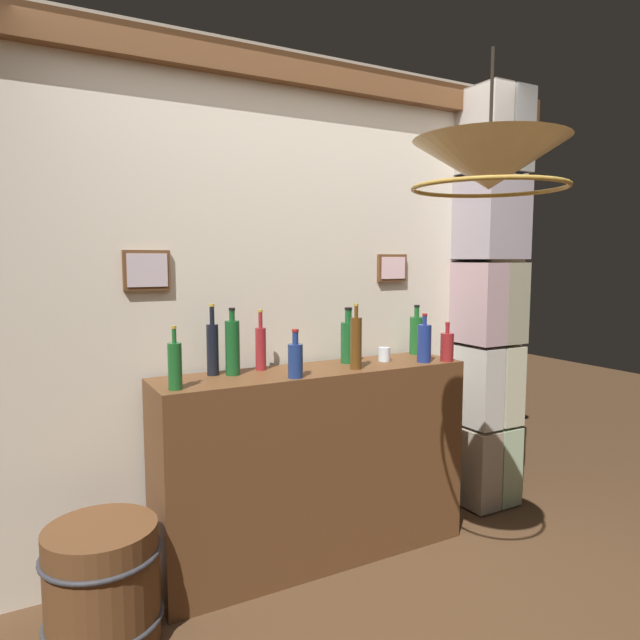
# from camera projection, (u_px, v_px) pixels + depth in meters

# --- Properties ---
(panelled_rear_partition) EXTENTS (3.43, 0.15, 2.57)m
(panelled_rear_partition) POSITION_uv_depth(u_px,v_px,m) (291.00, 290.00, 3.02)
(panelled_rear_partition) COLOR beige
(panelled_rear_partition) RESTS_ON ground
(stone_pillar) EXTENTS (0.35, 0.38, 2.50)m
(stone_pillar) POSITION_uv_depth(u_px,v_px,m) (485.00, 303.00, 3.48)
(stone_pillar) COLOR tan
(stone_pillar) RESTS_ON ground
(bar_shelf_unit) EXTENTS (1.60, 0.38, 0.98)m
(bar_shelf_unit) POSITION_uv_depth(u_px,v_px,m) (315.00, 465.00, 2.88)
(bar_shelf_unit) COLOR brown
(bar_shelf_unit) RESTS_ON ground
(liquor_bottle_mezcal) EXTENTS (0.06, 0.06, 0.27)m
(liquor_bottle_mezcal) POSITION_uv_depth(u_px,v_px,m) (175.00, 365.00, 2.38)
(liquor_bottle_mezcal) COLOR #1B5823
(liquor_bottle_mezcal) RESTS_ON bar_shelf_unit
(liquor_bottle_bourbon) EXTENTS (0.08, 0.08, 0.28)m
(liquor_bottle_bourbon) POSITION_uv_depth(u_px,v_px,m) (416.00, 334.00, 3.27)
(liquor_bottle_bourbon) COLOR #1B5923
(liquor_bottle_bourbon) RESTS_ON bar_shelf_unit
(liquor_bottle_rum) EXTENTS (0.07, 0.07, 0.32)m
(liquor_bottle_rum) POSITION_uv_depth(u_px,v_px,m) (232.00, 347.00, 2.67)
(liquor_bottle_rum) COLOR #175021
(liquor_bottle_rum) RESTS_ON bar_shelf_unit
(liquor_bottle_brandy) EXTENTS (0.07, 0.07, 0.21)m
(liquor_bottle_brandy) POSITION_uv_depth(u_px,v_px,m) (447.00, 346.00, 3.04)
(liquor_bottle_brandy) COLOR maroon
(liquor_bottle_brandy) RESTS_ON bar_shelf_unit
(liquor_bottle_whiskey) EXTENTS (0.06, 0.06, 0.33)m
(liquor_bottle_whiskey) POSITION_uv_depth(u_px,v_px,m) (356.00, 342.00, 2.82)
(liquor_bottle_whiskey) COLOR #573413
(liquor_bottle_whiskey) RESTS_ON bar_shelf_unit
(liquor_bottle_scotch) EXTENTS (0.07, 0.07, 0.23)m
(liquor_bottle_scotch) POSITION_uv_depth(u_px,v_px,m) (295.00, 359.00, 2.61)
(liquor_bottle_scotch) COLOR navy
(liquor_bottle_scotch) RESTS_ON bar_shelf_unit
(liquor_bottle_port) EXTENTS (0.05, 0.05, 0.30)m
(liquor_bottle_port) POSITION_uv_depth(u_px,v_px,m) (261.00, 347.00, 2.80)
(liquor_bottle_port) COLOR maroon
(liquor_bottle_port) RESTS_ON bar_shelf_unit
(liquor_bottle_gin) EXTENTS (0.06, 0.06, 0.34)m
(liquor_bottle_gin) POSITION_uv_depth(u_px,v_px,m) (213.00, 348.00, 2.67)
(liquor_bottle_gin) COLOR black
(liquor_bottle_gin) RESTS_ON bar_shelf_unit
(liquor_bottle_vermouth) EXTENTS (0.07, 0.07, 0.26)m
(liquor_bottle_vermouth) POSITION_uv_depth(u_px,v_px,m) (424.00, 343.00, 3.01)
(liquor_bottle_vermouth) COLOR navy
(liquor_bottle_vermouth) RESTS_ON bar_shelf_unit
(liquor_bottle_tequila) EXTENTS (0.08, 0.08, 0.29)m
(liquor_bottle_tequila) POSITION_uv_depth(u_px,v_px,m) (348.00, 341.00, 2.99)
(liquor_bottle_tequila) COLOR #185425
(liquor_bottle_tequila) RESTS_ON bar_shelf_unit
(glass_tumbler_rocks) EXTENTS (0.06, 0.06, 0.07)m
(glass_tumbler_rocks) POSITION_uv_depth(u_px,v_px,m) (384.00, 354.00, 3.05)
(glass_tumbler_rocks) COLOR silver
(glass_tumbler_rocks) RESTS_ON bar_shelf_unit
(pendant_lamp) EXTENTS (0.55, 0.55, 0.49)m
(pendant_lamp) POSITION_uv_depth(u_px,v_px,m) (489.00, 167.00, 2.01)
(pendant_lamp) COLOR beige
(wooden_barrel) EXTENTS (0.46, 0.46, 0.48)m
(wooden_barrel) POSITION_uv_depth(u_px,v_px,m) (103.00, 585.00, 2.25)
(wooden_barrel) COLOR brown
(wooden_barrel) RESTS_ON ground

